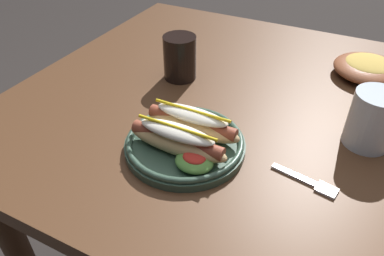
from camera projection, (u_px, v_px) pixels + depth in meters
The scene contains 6 objects.
dining_table at pixel (250, 137), 0.91m from camera, with size 1.11×0.98×0.74m.
hot_dog_plate at pixel (185, 139), 0.70m from camera, with size 0.23×0.23×0.08m.
fork at pixel (309, 182), 0.64m from camera, with size 0.12×0.04×0.00m.
soda_cup at pixel (180, 58), 0.91m from camera, with size 0.08×0.08×0.11m, color black.
water_cup at pixel (373, 120), 0.70m from camera, with size 0.09×0.09×0.11m, color silver.
side_bowl at pixel (368, 68), 0.93m from camera, with size 0.17×0.17×0.05m.
Camera 1 is at (0.19, -0.70, 1.21)m, focal length 34.30 mm.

